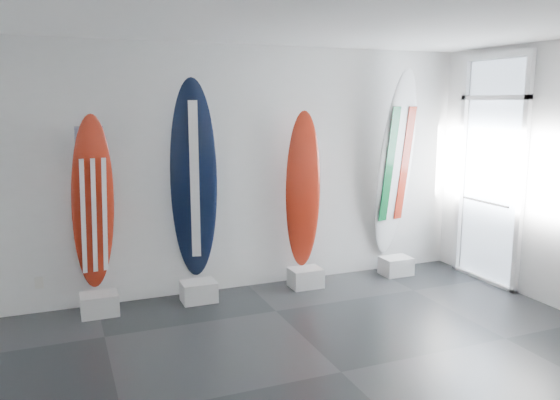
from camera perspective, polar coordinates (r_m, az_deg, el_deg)
name	(u,v)px	position (r m, az deg, el deg)	size (l,w,h in m)	color
floor	(341,372)	(5.09, 6.31, -17.19)	(6.00, 6.00, 0.00)	black
ceiling	(349,14)	(4.58, 7.07, 18.47)	(6.00, 6.00, 0.00)	white
wall_back	(247,169)	(6.87, -3.40, 3.16)	(6.00, 6.00, 0.00)	white
display_block_usa	(100,304)	(6.54, -18.07, -10.16)	(0.40, 0.30, 0.24)	silver
surfboard_usa	(93,205)	(6.35, -18.67, -0.46)	(0.45, 0.08, 1.99)	maroon
display_block_navy	(199,291)	(6.69, -8.36, -9.29)	(0.40, 0.30, 0.24)	silver
surfboard_navy	(194,182)	(6.48, -8.86, 1.88)	(0.54, 0.08, 2.37)	black
display_block_swiss	(306,278)	(7.12, 2.65, -7.98)	(0.40, 0.30, 0.24)	silver
surfboard_swiss	(303,190)	(6.95, 2.38, 1.00)	(0.45, 0.08, 1.98)	maroon
display_block_italy	(396,266)	(7.76, 11.83, -6.65)	(0.40, 0.30, 0.24)	silver
surfboard_italy	(395,165)	(7.57, 11.79, 3.57)	(0.57, 0.08, 2.54)	white
wall_outlet	(39,283)	(6.75, -23.54, -7.82)	(0.09, 0.02, 0.13)	silver
glass_door	(491,173)	(7.60, 20.85, 2.61)	(0.12, 1.16, 2.85)	white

